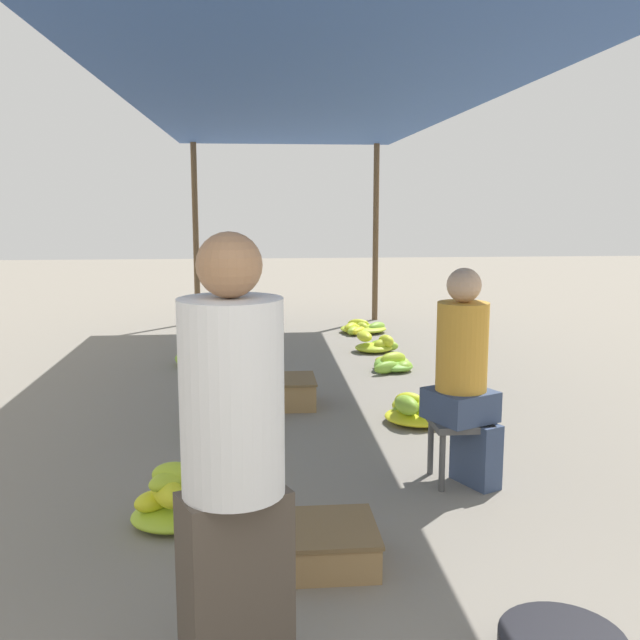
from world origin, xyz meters
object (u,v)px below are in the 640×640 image
Objects in this scene: banana_pile_left_2 at (201,359)px; stool at (459,431)px; vendor_seated at (464,374)px; banana_pile_left_3 at (219,342)px; banana_pile_left_0 at (173,500)px; banana_pile_right_3 at (377,344)px; vendor_foreground at (233,467)px; banana_pile_right_0 at (417,411)px; banana_pile_left_1 at (215,419)px; banana_pile_right_1 at (362,328)px; crate_mid at (328,544)px; crate_near at (286,392)px; banana_pile_right_2 at (391,364)px.

stool is at bearing -61.35° from banana_pile_left_2.
vendor_seated is at bearing -61.18° from banana_pile_left_2.
banana_pile_left_0 is at bearing -90.13° from banana_pile_left_3.
vendor_seated reaches higher than banana_pile_right_3.
banana_pile_right_0 is (1.29, 2.95, -0.73)m from vendor_foreground.
banana_pile_right_1 is (1.65, 3.83, -0.02)m from banana_pile_left_1.
banana_pile_left_3 is at bearing 81.18° from banana_pile_left_2.
vendor_foreground is 1.20m from crate_mid.
vendor_foreground is 5.98m from banana_pile_left_3.
banana_pile_left_3 is (-1.64, 4.15, -0.60)m from vendor_seated.
vendor_foreground is 4.06× the size of stool.
banana_pile_left_3 is at bearing 168.26° from banana_pile_right_3.
stool is at bearing -60.79° from crate_near.
banana_pile_left_2 reaches higher than banana_pile_left_3.
banana_pile_right_2 is at bearing -90.28° from banana_pile_right_1.
vendor_seated is at bearing 14.13° from banana_pile_left_0.
stool is 0.68× the size of banana_pile_right_0.
vendor_foreground reaches higher than banana_pile_right_2.
banana_pile_left_3 is at bearing 92.29° from banana_pile_left_1.
banana_pile_left_2 is 0.85× the size of banana_pile_left_3.
vendor_seated is (0.02, -0.01, 0.35)m from stool.
banana_pile_left_2 is at bearing 118.65° from stool.
banana_pile_right_3 is at bearing 87.13° from banana_pile_right_0.
banana_pile_right_2 reaches higher than banana_pile_left_2.
stool is at bearing -90.93° from banana_pile_right_0.
banana_pile_left_3 is 2.18m from banana_pile_right_2.
vendor_seated is at bearing -36.50° from banana_pile_left_1.
vendor_seated reaches higher than stool.
banana_pile_right_1 is at bearing 88.26° from stool.
crate_mid is (0.75, -5.05, 0.02)m from banana_pile_left_3.
banana_pile_left_0 reaches higher than banana_pile_left_2.
banana_pile_left_0 is at bearing -165.87° from vendor_seated.
vendor_foreground is 2.19m from vendor_seated.
banana_pile_right_1 is 2.09m from banana_pile_right_2.
vendor_seated reaches higher than banana_pile_left_2.
stool is at bearing 14.53° from banana_pile_left_0.
banana_pile_right_1 is 3.42m from crate_near.
vendor_seated is 1.98m from banana_pile_left_1.
banana_pile_left_2 is 1.71m from crate_near.
vendor_foreground is at bearing -84.36° from banana_pile_left_2.
vendor_foreground reaches higher than banana_pile_left_2.
vendor_foreground is 3.43× the size of crate_mid.
crate_mid reaches higher than banana_pile_left_3.
banana_pile_left_0 is 1.11× the size of crate_near.
banana_pile_right_3 is (0.01, 0.92, 0.02)m from banana_pile_right_2.
banana_pile_right_0 is at bearing -94.12° from banana_pile_right_2.
banana_pile_right_0 is at bearing 43.99° from banana_pile_left_0.
banana_pile_left_1 is 0.74× the size of banana_pile_right_3.
crate_mid reaches higher than banana_pile_left_2.
vendor_foreground reaches higher than crate_near.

